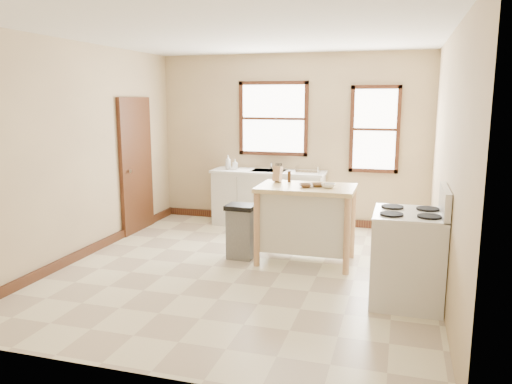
% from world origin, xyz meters
% --- Properties ---
extents(floor, '(5.00, 5.00, 0.00)m').
position_xyz_m(floor, '(0.00, 0.00, 0.00)').
color(floor, '#F4EAC1').
rests_on(floor, ground).
extents(ceiling, '(5.00, 5.00, 0.00)m').
position_xyz_m(ceiling, '(0.00, 0.00, 2.80)').
color(ceiling, white).
rests_on(ceiling, ground).
extents(wall_back, '(4.50, 0.04, 2.80)m').
position_xyz_m(wall_back, '(0.00, 2.50, 1.40)').
color(wall_back, tan).
rests_on(wall_back, ground).
extents(wall_left, '(0.04, 5.00, 2.80)m').
position_xyz_m(wall_left, '(-2.25, 0.00, 1.40)').
color(wall_left, tan).
rests_on(wall_left, ground).
extents(wall_right, '(0.04, 5.00, 2.80)m').
position_xyz_m(wall_right, '(2.25, 0.00, 1.40)').
color(wall_right, tan).
rests_on(wall_right, ground).
extents(window_main, '(1.17, 0.06, 1.22)m').
position_xyz_m(window_main, '(-0.30, 2.48, 1.75)').
color(window_main, '#33110E').
rests_on(window_main, wall_back).
extents(window_side, '(0.77, 0.06, 1.37)m').
position_xyz_m(window_side, '(1.35, 2.48, 1.60)').
color(window_side, '#33110E').
rests_on(window_side, wall_back).
extents(door_left, '(0.06, 0.90, 2.10)m').
position_xyz_m(door_left, '(-2.21, 1.30, 1.05)').
color(door_left, '#33110E').
rests_on(door_left, ground).
extents(baseboard_back, '(4.50, 0.04, 0.12)m').
position_xyz_m(baseboard_back, '(0.00, 2.47, 0.06)').
color(baseboard_back, '#33110E').
rests_on(baseboard_back, ground).
extents(baseboard_left, '(0.04, 5.00, 0.12)m').
position_xyz_m(baseboard_left, '(-2.22, 0.00, 0.06)').
color(baseboard_left, '#33110E').
rests_on(baseboard_left, ground).
extents(sink_counter, '(1.86, 0.62, 0.92)m').
position_xyz_m(sink_counter, '(-0.30, 2.20, 0.46)').
color(sink_counter, beige).
rests_on(sink_counter, ground).
extents(faucet, '(0.03, 0.03, 0.22)m').
position_xyz_m(faucet, '(-0.30, 2.38, 1.03)').
color(faucet, silver).
rests_on(faucet, sink_counter).
extents(soap_bottle_a, '(0.12, 0.12, 0.24)m').
position_xyz_m(soap_bottle_a, '(-0.98, 2.14, 1.04)').
color(soap_bottle_a, '#B2B2B2').
rests_on(soap_bottle_a, sink_counter).
extents(soap_bottle_b, '(0.10, 0.11, 0.17)m').
position_xyz_m(soap_bottle_b, '(-0.87, 2.15, 1.01)').
color(soap_bottle_b, '#B2B2B2').
rests_on(soap_bottle_b, sink_counter).
extents(dish_rack, '(0.45, 0.40, 0.09)m').
position_xyz_m(dish_rack, '(0.36, 2.17, 0.97)').
color(dish_rack, silver).
rests_on(dish_rack, sink_counter).
extents(kitchen_island, '(1.22, 0.78, 0.99)m').
position_xyz_m(kitchen_island, '(0.64, 0.51, 0.50)').
color(kitchen_island, tan).
rests_on(kitchen_island, ground).
extents(knife_block, '(0.11, 0.11, 0.20)m').
position_xyz_m(knife_block, '(0.22, 0.69, 1.09)').
color(knife_block, tan).
rests_on(knife_block, kitchen_island).
extents(pepper_grinder, '(0.05, 0.05, 0.15)m').
position_xyz_m(pepper_grinder, '(0.37, 0.74, 1.07)').
color(pepper_grinder, '#3B2310').
rests_on(pepper_grinder, kitchen_island).
extents(bowl_a, '(0.20, 0.20, 0.04)m').
position_xyz_m(bowl_a, '(0.65, 0.42, 1.01)').
color(bowl_a, brown).
rests_on(bowl_a, kitchen_island).
extents(bowl_b, '(0.23, 0.23, 0.04)m').
position_xyz_m(bowl_b, '(0.79, 0.50, 1.02)').
color(bowl_b, brown).
rests_on(bowl_b, kitchen_island).
extents(bowl_c, '(0.20, 0.20, 0.05)m').
position_xyz_m(bowl_c, '(0.93, 0.45, 1.02)').
color(bowl_c, white).
rests_on(bowl_c, kitchen_island).
extents(trash_bin, '(0.38, 0.32, 0.72)m').
position_xyz_m(trash_bin, '(-0.20, 0.42, 0.36)').
color(trash_bin, slate).
rests_on(trash_bin, ground).
extents(gas_stove, '(0.76, 0.78, 1.22)m').
position_xyz_m(gas_stove, '(1.89, -0.47, 0.61)').
color(gas_stove, silver).
rests_on(gas_stove, ground).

